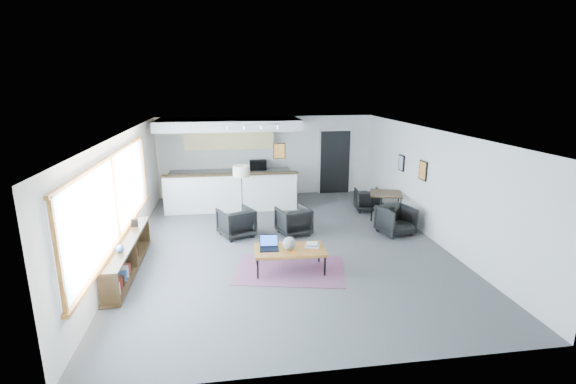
{
  "coord_description": "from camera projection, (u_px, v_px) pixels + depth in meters",
  "views": [
    {
      "loc": [
        -1.3,
        -9.04,
        3.63
      ],
      "look_at": [
        0.11,
        0.4,
        1.13
      ],
      "focal_mm": 26.0,
      "sensor_mm": 36.0,
      "label": 1
    }
  ],
  "objects": [
    {
      "name": "room",
      "position": [
        286.0,
        189.0,
        9.43
      ],
      "size": [
        7.02,
        9.02,
        2.62
      ],
      "color": "#474749",
      "rests_on": "ground"
    },
    {
      "name": "window",
      "position": [
        115.0,
        200.0,
        8.03
      ],
      "size": [
        0.1,
        5.95,
        1.66
      ],
      "color": "#8CBFFF",
      "rests_on": "room"
    },
    {
      "name": "console",
      "position": [
        128.0,
        257.0,
        8.2
      ],
      "size": [
        0.35,
        3.0,
        0.8
      ],
      "color": "#342412",
      "rests_on": "floor"
    },
    {
      "name": "kitchenette",
      "position": [
        230.0,
        159.0,
        12.78
      ],
      "size": [
        4.2,
        1.96,
        2.6
      ],
      "color": "white",
      "rests_on": "floor"
    },
    {
      "name": "doorway",
      "position": [
        335.0,
        161.0,
        14.04
      ],
      "size": [
        1.1,
        0.12,
        2.15
      ],
      "color": "black",
      "rests_on": "room"
    },
    {
      "name": "track_light",
      "position": [
        252.0,
        126.0,
        11.14
      ],
      "size": [
        1.6,
        0.07,
        0.15
      ],
      "color": "silver",
      "rests_on": "room"
    },
    {
      "name": "wall_art_lower",
      "position": [
        423.0,
        171.0,
        10.24
      ],
      "size": [
        0.03,
        0.38,
        0.48
      ],
      "color": "black",
      "rests_on": "room"
    },
    {
      "name": "wall_art_upper",
      "position": [
        401.0,
        163.0,
        11.5
      ],
      "size": [
        0.03,
        0.34,
        0.44
      ],
      "color": "black",
      "rests_on": "room"
    },
    {
      "name": "kilim_rug",
      "position": [
        290.0,
        270.0,
        8.35
      ],
      "size": [
        2.41,
        1.89,
        0.01
      ],
      "rotation": [
        0.0,
        0.0,
        -0.21
      ],
      "color": "#5F334D",
      "rests_on": "floor"
    },
    {
      "name": "coffee_table",
      "position": [
        290.0,
        250.0,
        8.24
      ],
      "size": [
        1.44,
        0.82,
        0.46
      ],
      "rotation": [
        0.0,
        0.0,
        -0.05
      ],
      "color": "brown",
      "rests_on": "floor"
    },
    {
      "name": "laptop",
      "position": [
        269.0,
        245.0,
        8.24
      ],
      "size": [
        0.39,
        0.33,
        0.27
      ],
      "rotation": [
        0.0,
        0.0,
        -0.07
      ],
      "color": "black",
      "rests_on": "coffee_table"
    },
    {
      "name": "ceramic_pot",
      "position": [
        290.0,
        243.0,
        8.17
      ],
      "size": [
        0.26,
        0.26,
        0.26
      ],
      "rotation": [
        0.0,
        0.0,
        -0.24
      ],
      "color": "gray",
      "rests_on": "coffee_table"
    },
    {
      "name": "book_stack",
      "position": [
        312.0,
        245.0,
        8.34
      ],
      "size": [
        0.31,
        0.28,
        0.08
      ],
      "rotation": [
        0.0,
        0.0,
        -0.29
      ],
      "color": "silver",
      "rests_on": "coffee_table"
    },
    {
      "name": "coaster",
      "position": [
        293.0,
        252.0,
        8.07
      ],
      "size": [
        0.12,
        0.12,
        0.01
      ],
      "rotation": [
        0.0,
        0.0,
        0.07
      ],
      "color": "#E5590C",
      "rests_on": "coffee_table"
    },
    {
      "name": "armchair_left",
      "position": [
        236.0,
        221.0,
        10.11
      ],
      "size": [
        0.97,
        0.95,
        0.78
      ],
      "primitive_type": "imported",
      "rotation": [
        0.0,
        0.0,
        3.55
      ],
      "color": "black",
      "rests_on": "floor"
    },
    {
      "name": "armchair_right",
      "position": [
        294.0,
        220.0,
        10.25
      ],
      "size": [
        0.89,
        0.86,
        0.76
      ],
      "primitive_type": "imported",
      "rotation": [
        0.0,
        0.0,
        3.41
      ],
      "color": "black",
      "rests_on": "floor"
    },
    {
      "name": "floor_lamp",
      "position": [
        241.0,
        173.0,
        10.91
      ],
      "size": [
        0.5,
        0.5,
        1.55
      ],
      "rotation": [
        0.0,
        0.0,
        0.13
      ],
      "color": "black",
      "rests_on": "floor"
    },
    {
      "name": "dining_table",
      "position": [
        386.0,
        195.0,
        11.45
      ],
      "size": [
        1.07,
        1.07,
        0.71
      ],
      "rotation": [
        0.0,
        0.0,
        -0.32
      ],
      "color": "#342412",
      "rests_on": "floor"
    },
    {
      "name": "dining_chair_near",
      "position": [
        396.0,
        221.0,
        10.28
      ],
      "size": [
        0.79,
        0.76,
        0.66
      ],
      "primitive_type": "imported",
      "rotation": [
        0.0,
        0.0,
        0.28
      ],
      "color": "black",
      "rests_on": "floor"
    },
    {
      "name": "dining_chair_far",
      "position": [
        367.0,
        200.0,
        12.2
      ],
      "size": [
        0.65,
        0.62,
        0.61
      ],
      "primitive_type": "imported",
      "rotation": [
        0.0,
        0.0,
        3.02
      ],
      "color": "black",
      "rests_on": "floor"
    },
    {
      "name": "microwave",
      "position": [
        258.0,
        164.0,
        13.4
      ],
      "size": [
        0.54,
        0.31,
        0.36
      ],
      "primitive_type": "imported",
      "rotation": [
        0.0,
        0.0,
        -0.02
      ],
      "color": "black",
      "rests_on": "kitchenette"
    }
  ]
}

